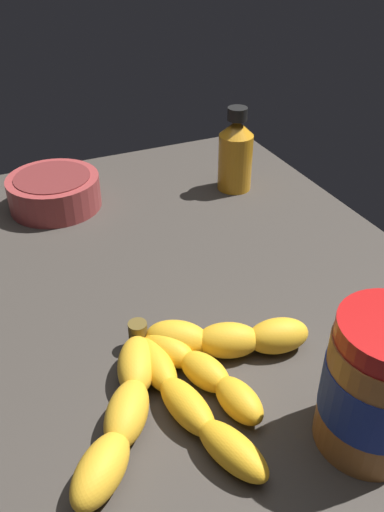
% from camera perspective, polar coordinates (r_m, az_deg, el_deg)
% --- Properties ---
extents(ground_plane, '(0.88, 0.65, 0.04)m').
position_cam_1_polar(ground_plane, '(0.64, -1.06, -6.26)').
color(ground_plane, '#38332D').
extents(banana_bunch, '(0.21, 0.29, 0.04)m').
position_cam_1_polar(banana_bunch, '(0.52, -0.86, -13.14)').
color(banana_bunch, gold).
rests_on(banana_bunch, ground_plane).
extents(peanut_butter_jar, '(0.09, 0.09, 0.13)m').
position_cam_1_polar(peanut_butter_jar, '(0.47, 19.37, -13.05)').
color(peanut_butter_jar, '#9E602D').
rests_on(peanut_butter_jar, ground_plane).
extents(honey_bottle, '(0.05, 0.05, 0.13)m').
position_cam_1_polar(honey_bottle, '(0.85, 4.70, 10.96)').
color(honey_bottle, orange).
rests_on(honey_bottle, ground_plane).
extents(small_bowl, '(0.14, 0.14, 0.05)m').
position_cam_1_polar(small_bowl, '(0.83, -14.58, 6.77)').
color(small_bowl, '#993838').
rests_on(small_bowl, ground_plane).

